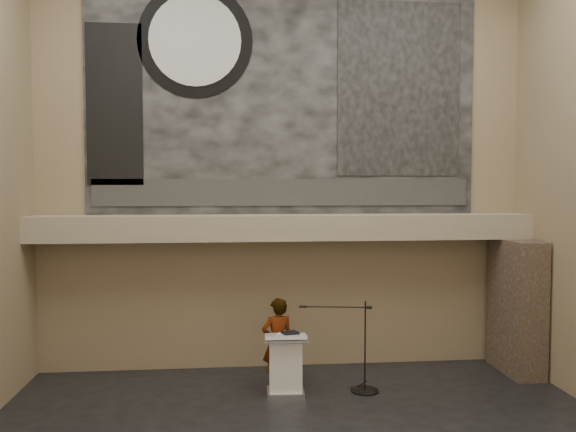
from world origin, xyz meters
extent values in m
cube|color=#8D7A59|center=(0.00, 4.00, 4.25)|extent=(10.00, 0.02, 8.50)
cube|color=#8D7A59|center=(0.00, -4.00, 4.25)|extent=(10.00, 0.02, 8.50)
cube|color=gray|center=(0.00, 3.60, 2.95)|extent=(10.00, 0.80, 0.50)
cylinder|color=#B2893D|center=(-1.60, 3.55, 2.67)|extent=(0.04, 0.04, 0.06)
cylinder|color=#B2893D|center=(1.90, 3.55, 2.67)|extent=(0.04, 0.04, 0.06)
cube|color=black|center=(0.00, 3.97, 5.70)|extent=(8.00, 0.05, 5.00)
cube|color=#2B2B2B|center=(0.00, 3.93, 3.65)|extent=(7.76, 0.02, 0.55)
cylinder|color=black|center=(-1.80, 3.93, 6.70)|extent=(2.30, 0.02, 2.30)
cylinder|color=silver|center=(-1.80, 3.91, 6.70)|extent=(1.84, 0.02, 1.84)
cube|color=black|center=(2.40, 3.93, 5.80)|extent=(2.60, 0.02, 3.60)
cube|color=black|center=(-3.40, 3.93, 5.40)|extent=(1.10, 0.02, 3.20)
cube|color=#3D3026|center=(4.65, 3.15, 1.35)|extent=(0.60, 1.40, 2.70)
cube|color=silver|center=(-0.13, 2.37, 0.04)|extent=(0.68, 0.53, 0.08)
cube|color=white|center=(-0.13, 2.37, 0.56)|extent=(0.60, 0.42, 0.96)
cube|color=white|center=(-0.13, 2.35, 1.07)|extent=(0.77, 0.55, 0.13)
cube|color=black|center=(-0.04, 2.38, 1.12)|extent=(0.34, 0.31, 0.04)
cube|color=white|center=(-0.19, 2.35, 1.10)|extent=(0.27, 0.31, 0.00)
imported|color=beige|center=(-0.24, 2.72, 0.85)|extent=(0.70, 0.55, 1.70)
cylinder|color=black|center=(1.34, 2.38, 0.01)|extent=(0.52, 0.52, 0.02)
cylinder|color=black|center=(1.34, 2.38, 0.84)|extent=(0.03, 0.03, 1.68)
cylinder|color=black|center=(0.78, 2.46, 1.56)|extent=(1.26, 0.21, 0.02)
camera|label=1|loc=(-1.05, -7.60, 3.77)|focal=35.00mm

